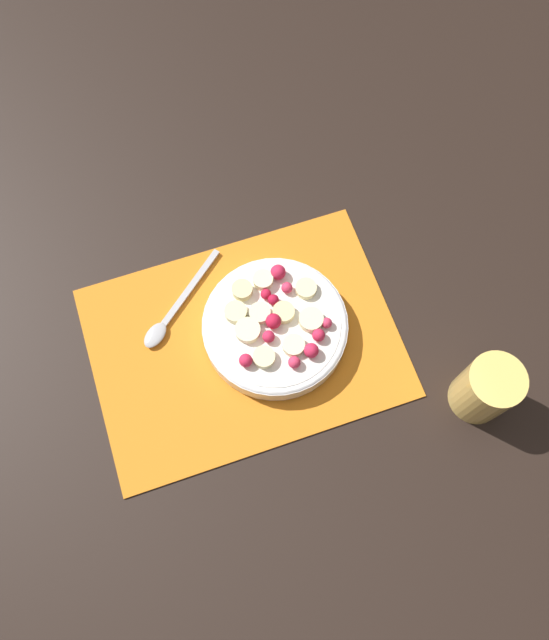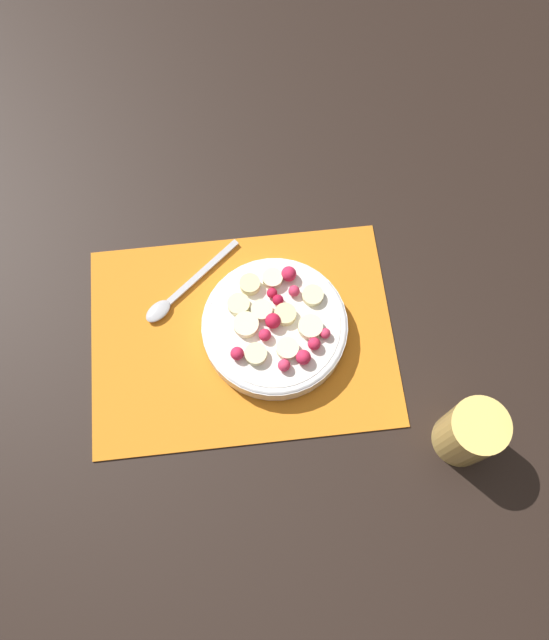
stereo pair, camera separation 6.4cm
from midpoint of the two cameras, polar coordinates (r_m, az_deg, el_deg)
name	(u,v)px [view 1 (the left image)]	position (r m, az deg, el deg)	size (l,w,h in m)	color
ground_plane	(244,342)	(0.89, -4.87, -2.27)	(3.00, 3.00, 0.00)	black
placemat	(244,342)	(0.88, -4.88, -2.21)	(0.43, 0.31, 0.01)	orange
fruit_bowl	(275,324)	(0.86, -2.10, -0.63)	(0.20, 0.20, 0.05)	white
spoon	(169,317)	(0.90, -11.63, 0.09)	(0.15, 0.13, 0.01)	#B2B2B7
drinking_glass	(486,389)	(0.85, 16.75, -6.28)	(0.07, 0.07, 0.10)	#F4CC66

